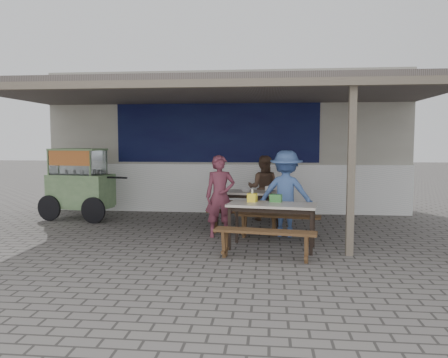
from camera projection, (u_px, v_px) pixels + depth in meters
name	position (u px, v px, depth m)	size (l,w,h in m)	color
ground	(208.00, 239.00, 7.93)	(60.00, 60.00, 0.00)	#5F5A56
back_wall	(227.00, 143.00, 11.33)	(9.00, 1.28, 3.50)	#B8B5A5
warung_roof	(215.00, 93.00, 8.58)	(9.00, 4.21, 2.81)	#59504D
table_left	(249.00, 195.00, 8.91)	(1.40, 0.81, 0.75)	beige
bench_left_street	(244.00, 217.00, 8.31)	(1.46, 0.42, 0.45)	brown
bench_left_wall	(253.00, 207.00, 9.57)	(1.46, 0.42, 0.45)	brown
table_right	(272.00, 208.00, 7.16)	(1.51, 0.87, 0.75)	beige
bench_right_street	(265.00, 237.00, 6.50)	(1.55, 0.51, 0.45)	brown
bench_right_wall	(278.00, 221.00, 7.88)	(1.55, 0.51, 0.45)	brown
vendor_cart	(80.00, 181.00, 9.85)	(2.07, 1.04, 1.60)	#7C9F6A
patron_street_side	(220.00, 196.00, 8.05)	(0.55, 0.36, 1.52)	brown
patron_wall_side	(263.00, 188.00, 9.75)	(0.71, 0.55, 1.45)	brown
patron_right_table	(286.00, 194.00, 8.09)	(1.03, 0.59, 1.60)	#4768AB
tissue_box	(252.00, 198.00, 7.35)	(0.15, 0.15, 0.15)	yellow
donation_box	(276.00, 198.00, 7.34)	(0.19, 0.13, 0.13)	#377D38
condiment_jar	(267.00, 189.00, 8.94)	(0.09, 0.09, 0.10)	silver
condiment_bowl	(246.00, 190.00, 8.89)	(0.20, 0.20, 0.05)	silver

